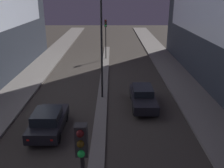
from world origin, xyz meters
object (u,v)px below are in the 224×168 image
at_px(car_left_lane, 48,121).
at_px(car_right_lane, 142,97).
at_px(traffic_light_mid, 105,30).
at_px(street_lamp, 100,11).

bearing_deg(car_left_lane, car_right_lane, 31.43).
relative_size(traffic_light_mid, street_lamp, 0.51).
bearing_deg(car_left_lane, street_lamp, 59.10).
bearing_deg(car_right_lane, street_lamp, 155.86).
xyz_separation_m(traffic_light_mid, car_left_lane, (-3.16, -18.08, -3.00)).
distance_m(street_lamp, car_left_lane, 8.78).
height_order(traffic_light_mid, car_right_lane, traffic_light_mid).
height_order(traffic_light_mid, street_lamp, street_lamp).
distance_m(traffic_light_mid, car_right_lane, 14.87).
relative_size(street_lamp, car_left_lane, 2.34).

